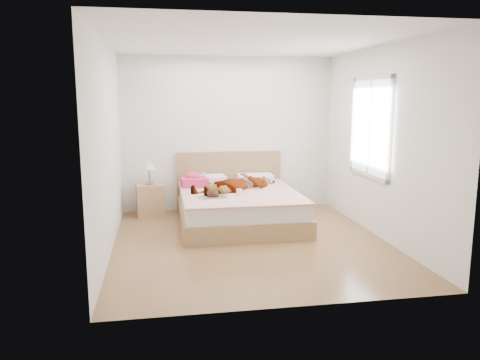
{
  "coord_description": "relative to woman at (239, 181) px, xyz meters",
  "views": [
    {
      "loc": [
        -1.16,
        -5.92,
        1.91
      ],
      "look_at": [
        0.0,
        0.85,
        0.7
      ],
      "focal_mm": 35.0,
      "sensor_mm": 36.0,
      "label": 1
    }
  ],
  "objects": [
    {
      "name": "plush_toy",
      "position": [
        -0.49,
        -0.61,
        -0.04
      ],
      "size": [
        0.21,
        0.27,
        0.14
      ],
      "color": "black",
      "rests_on": "bed"
    },
    {
      "name": "bed",
      "position": [
        -0.03,
        -0.13,
        -0.35
      ],
      "size": [
        1.8,
        2.08,
        1.0
      ],
      "color": "olive",
      "rests_on": "ground"
    },
    {
      "name": "room_shell",
      "position": [
        1.74,
        -0.86,
        0.88
      ],
      "size": [
        4.0,
        4.0,
        4.0
      ],
      "color": "white",
      "rests_on": "ground"
    },
    {
      "name": "hair",
      "position": [
        -0.57,
        0.45,
        -0.07
      ],
      "size": [
        0.44,
        0.53,
        0.07
      ],
      "primitive_type": "ellipsoid",
      "rotation": [
        0.0,
        0.0,
        0.08
      ],
      "color": "black",
      "rests_on": "bed"
    },
    {
      "name": "coffee_mug",
      "position": [
        -0.08,
        -0.53,
        -0.06
      ],
      "size": [
        0.13,
        0.1,
        0.1
      ],
      "color": "white",
      "rests_on": "bed"
    },
    {
      "name": "woman",
      "position": [
        0.0,
        0.0,
        0.0
      ],
      "size": [
        1.68,
        1.43,
        0.22
      ],
      "primitive_type": "imported",
      "rotation": [
        0.0,
        0.0,
        -0.96
      ],
      "color": "white",
      "rests_on": "bed"
    },
    {
      "name": "nightstand",
      "position": [
        -1.38,
        0.51,
        -0.31
      ],
      "size": [
        0.47,
        0.43,
        0.93
      ],
      "color": "olive",
      "rests_on": "ground"
    },
    {
      "name": "magazine",
      "position": [
        -0.47,
        -0.62,
        -0.1
      ],
      "size": [
        0.47,
        0.37,
        0.02
      ],
      "color": "white",
      "rests_on": "bed"
    },
    {
      "name": "ground",
      "position": [
        -0.03,
        -1.16,
        -0.62
      ],
      "size": [
        4.0,
        4.0,
        0.0
      ],
      "primitive_type": "plane",
      "color": "#57361B",
      "rests_on": "ground"
    },
    {
      "name": "phone",
      "position": [
        -0.5,
        0.4,
        0.07
      ],
      "size": [
        0.09,
        0.1,
        0.05
      ],
      "primitive_type": "cube",
      "rotation": [
        0.44,
        0.0,
        0.61
      ],
      "color": "silver",
      "rests_on": "bed"
    },
    {
      "name": "towel",
      "position": [
        -0.68,
        0.31,
        -0.02
      ],
      "size": [
        0.45,
        0.38,
        0.22
      ],
      "color": "#E13D65",
      "rests_on": "bed"
    }
  ]
}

